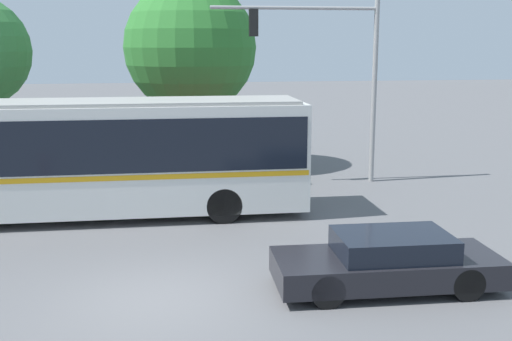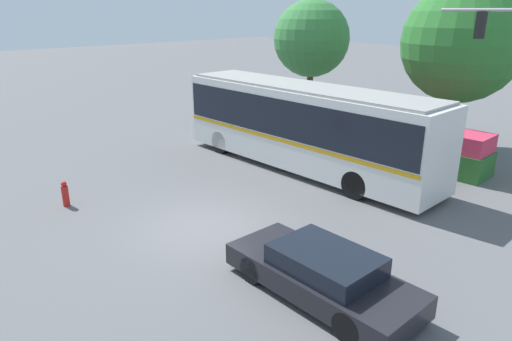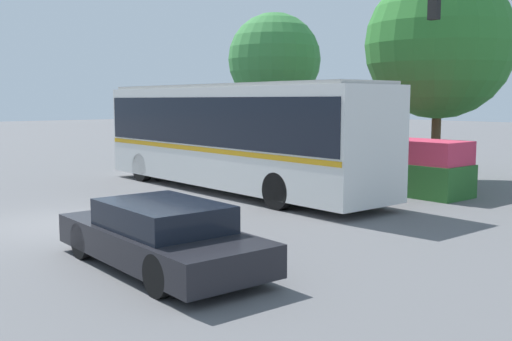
{
  "view_description": "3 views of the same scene",
  "coord_description": "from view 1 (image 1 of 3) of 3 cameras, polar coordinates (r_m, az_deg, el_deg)",
  "views": [
    {
      "loc": [
        0.16,
        -11.78,
        4.94
      ],
      "look_at": [
        2.9,
        5.95,
        1.31
      ],
      "focal_mm": 44.15,
      "sensor_mm": 36.0,
      "label": 1
    },
    {
      "loc": [
        10.18,
        -7.39,
        6.16
      ],
      "look_at": [
        -0.43,
        2.7,
        1.03
      ],
      "focal_mm": 32.44,
      "sensor_mm": 36.0,
      "label": 2
    },
    {
      "loc": [
        13.46,
        -5.41,
        2.9
      ],
      "look_at": [
        2.16,
        4.16,
        1.15
      ],
      "focal_mm": 42.02,
      "sensor_mm": 36.0,
      "label": 3
    }
  ],
  "objects": [
    {
      "name": "ground_plane",
      "position": [
        12.78,
        -9.0,
        -11.46
      ],
      "size": [
        140.0,
        140.0,
        0.0
      ],
      "primitive_type": "plane",
      "color": "#5B5B5E"
    },
    {
      "name": "city_bus",
      "position": [
        18.39,
        -13.77,
        1.65
      ],
      "size": [
        11.63,
        2.6,
        3.38
      ],
      "rotation": [
        0.0,
        0.0,
        3.13
      ],
      "color": "silver",
      "rests_on": "ground"
    },
    {
      "name": "sedan_foreground",
      "position": [
        13.24,
        11.87,
        -8.11
      ],
      "size": [
        4.63,
        1.93,
        1.17
      ],
      "rotation": [
        0.0,
        0.0,
        3.12
      ],
      "color": "black",
      "rests_on": "ground"
    },
    {
      "name": "traffic_light_pole",
      "position": [
        22.42,
        7.29,
        9.86
      ],
      "size": [
        5.89,
        0.24,
        6.61
      ],
      "rotation": [
        0.0,
        0.0,
        3.14
      ],
      "color": "gray",
      "rests_on": "ground"
    },
    {
      "name": "flowering_hedge",
      "position": [
        22.34,
        -5.76,
        0.78
      ],
      "size": [
        6.07,
        1.58,
        1.69
      ],
      "color": "#286028",
      "rests_on": "ground"
    },
    {
      "name": "street_tree_centre",
      "position": [
        24.94,
        -5.97,
        11.03
      ],
      "size": [
        5.13,
        5.13,
        7.36
      ],
      "color": "brown",
      "rests_on": "ground"
    }
  ]
}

